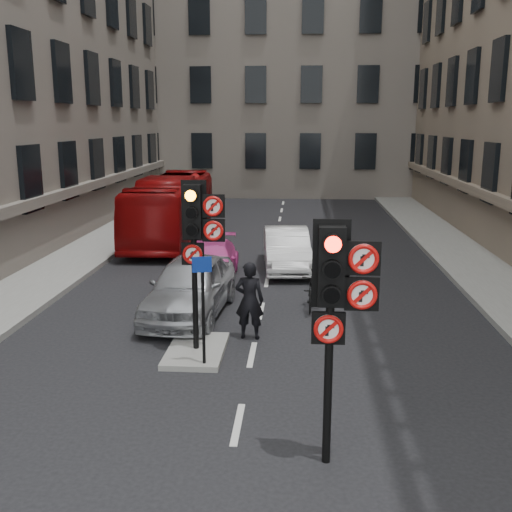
# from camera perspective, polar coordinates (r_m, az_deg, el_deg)

# --- Properties ---
(ground) EXTENTS (120.00, 120.00, 0.00)m
(ground) POSITION_cam_1_polar(r_m,az_deg,el_deg) (8.53, -3.22, -22.11)
(ground) COLOR black
(ground) RESTS_ON ground
(pavement_left) EXTENTS (3.00, 50.00, 0.16)m
(pavement_left) POSITION_cam_1_polar(r_m,az_deg,el_deg) (21.16, -18.64, -0.99)
(pavement_left) COLOR gray
(pavement_left) RESTS_ON ground
(pavement_right) EXTENTS (3.00, 50.00, 0.16)m
(pavement_right) POSITION_cam_1_polar(r_m,az_deg,el_deg) (20.51, 21.76, -1.66)
(pavement_right) COLOR gray
(pavement_right) RESTS_ON ground
(centre_island) EXTENTS (1.20, 2.00, 0.12)m
(centre_island) POSITION_cam_1_polar(r_m,az_deg,el_deg) (13.05, -5.71, -8.94)
(centre_island) COLOR gray
(centre_island) RESTS_ON ground
(building_far) EXTENTS (30.00, 14.00, 20.00)m
(building_far) POSITION_cam_1_polar(r_m,az_deg,el_deg) (45.23, 3.07, 19.29)
(building_far) COLOR slate
(building_far) RESTS_ON ground
(signal_near) EXTENTS (0.91, 0.40, 3.58)m
(signal_near) POSITION_cam_1_polar(r_m,az_deg,el_deg) (8.27, 7.73, -3.45)
(signal_near) COLOR black
(signal_near) RESTS_ON ground
(signal_far) EXTENTS (0.91, 0.40, 3.58)m
(signal_far) POSITION_cam_1_polar(r_m,az_deg,el_deg) (12.30, -5.59, 2.54)
(signal_far) COLOR black
(signal_far) RESTS_ON centre_island
(car_silver) EXTENTS (2.12, 4.57, 1.51)m
(car_silver) POSITION_cam_1_polar(r_m,az_deg,el_deg) (15.31, -6.27, -2.89)
(car_silver) COLOR #A4A6AB
(car_silver) RESTS_ON ground
(car_white) EXTENTS (1.79, 4.24, 1.36)m
(car_white) POSITION_cam_1_polar(r_m,az_deg,el_deg) (19.98, 2.93, 0.66)
(car_white) COLOR silver
(car_white) RESTS_ON ground
(car_pink) EXTENTS (1.89, 4.22, 1.20)m
(car_pink) POSITION_cam_1_polar(r_m,az_deg,el_deg) (18.58, -4.44, -0.55)
(car_pink) COLOR #CE3C91
(car_pink) RESTS_ON ground
(bus_red) EXTENTS (2.46, 9.58, 2.65)m
(bus_red) POSITION_cam_1_polar(r_m,az_deg,el_deg) (25.18, -8.02, 4.57)
(bus_red) COLOR maroon
(bus_red) RESTS_ON ground
(motorcycle) EXTENTS (0.61, 1.70, 1.00)m
(motorcycle) POSITION_cam_1_polar(r_m,az_deg,el_deg) (15.89, 5.34, -3.25)
(motorcycle) COLOR black
(motorcycle) RESTS_ON ground
(motorcyclist) EXTENTS (0.68, 0.47, 1.80)m
(motorcyclist) POSITION_cam_1_polar(r_m,az_deg,el_deg) (13.57, -0.63, -4.25)
(motorcyclist) COLOR black
(motorcyclist) RESTS_ON ground
(info_sign) EXTENTS (0.38, 0.14, 2.20)m
(info_sign) POSITION_cam_1_polar(r_m,az_deg,el_deg) (11.75, -5.09, -3.75)
(info_sign) COLOR black
(info_sign) RESTS_ON centre_island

